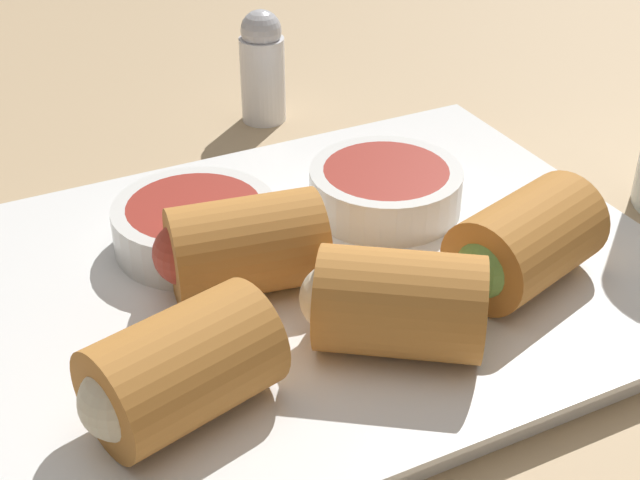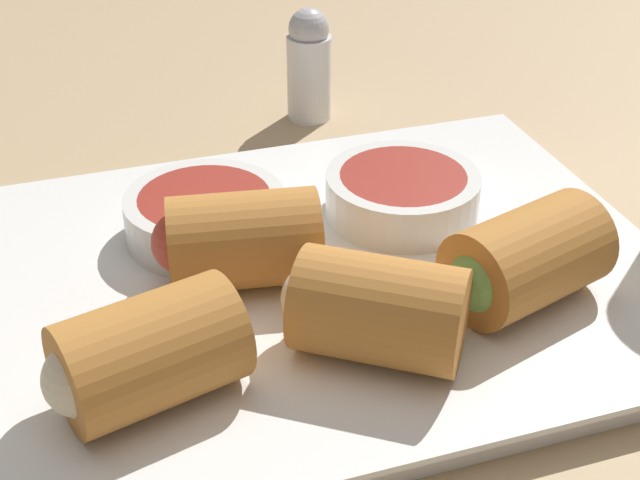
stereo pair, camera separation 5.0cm
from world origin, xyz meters
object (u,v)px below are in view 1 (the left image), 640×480
at_px(serving_plate, 320,285).
at_px(dipping_bowl_near, 195,224).
at_px(salt_shaker, 262,66).
at_px(dipping_bowl_far, 385,187).

distance_m(serving_plate, dipping_bowl_near, 0.07).
bearing_deg(salt_shaker, dipping_bowl_far, -89.88).
bearing_deg(dipping_bowl_near, serving_plate, -47.15).
bearing_deg(dipping_bowl_far, serving_plate, -146.41).
bearing_deg(dipping_bowl_near, dipping_bowl_far, -5.57).
distance_m(dipping_bowl_far, salt_shaker, 0.16).
xyz_separation_m(serving_plate, dipping_bowl_near, (-0.04, 0.05, 0.02)).
height_order(dipping_bowl_near, salt_shaker, salt_shaker).
bearing_deg(dipping_bowl_near, salt_shaker, 56.15).
distance_m(dipping_bowl_near, dipping_bowl_far, 0.10).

